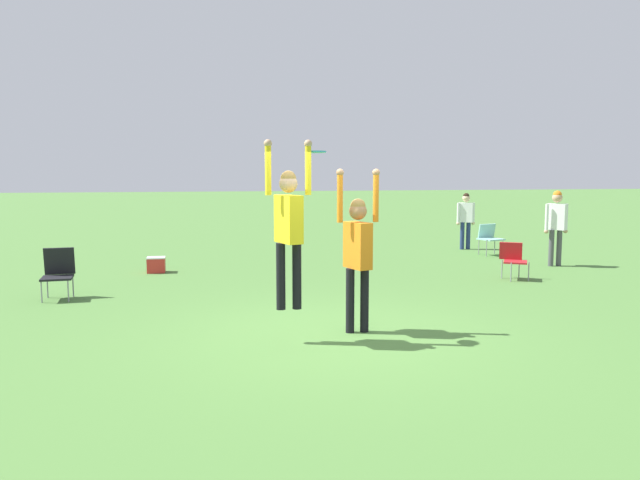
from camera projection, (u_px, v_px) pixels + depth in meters
The scene contains 10 objects.
ground_plane at pixel (333, 336), 8.53m from camera, with size 120.00×120.00×0.00m, color #4C7A38.
person_jumping at pixel (289, 220), 8.07m from camera, with size 0.62×0.51×2.21m.
person_defending at pixel (358, 245), 8.62m from camera, with size 0.61×0.50×2.29m.
frisbee at pixel (316, 152), 8.15m from camera, with size 0.27×0.27×0.03m.
camping_chair_0 at pixel (489, 236), 16.68m from camera, with size 0.67×0.71×0.83m.
camping_chair_1 at pixel (513, 258), 13.00m from camera, with size 0.63×0.68×0.76m.
camping_chair_2 at pixel (58, 270), 11.00m from camera, with size 0.55×0.59×0.90m.
person_spectator_near at pixel (556, 220), 14.70m from camera, with size 0.60×0.48×1.79m.
person_spectator_far at pixel (466, 216), 17.86m from camera, with size 0.56×0.40×1.62m.
cooler_box at pixel (156, 265), 13.86m from camera, with size 0.40×0.35×0.34m.
Camera 1 is at (-1.76, -8.14, 2.26)m, focal length 35.00 mm.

